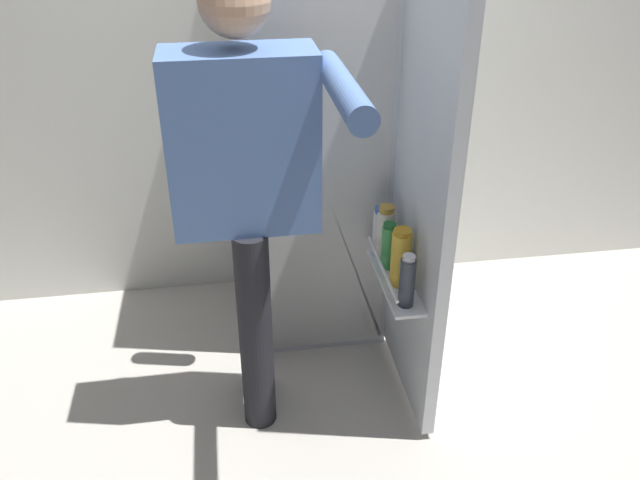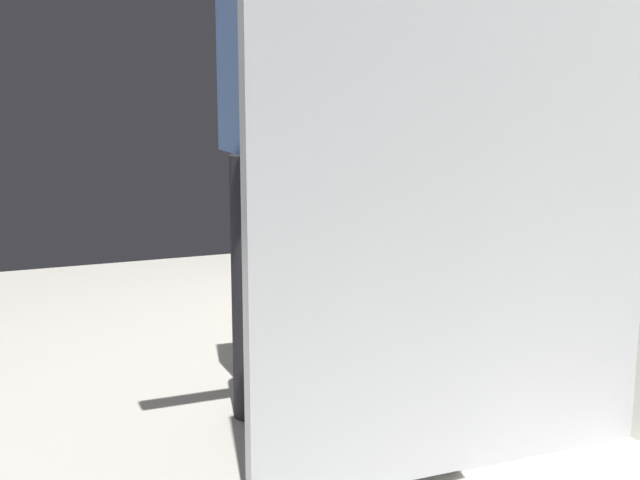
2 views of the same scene
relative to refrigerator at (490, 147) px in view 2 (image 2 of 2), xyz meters
name	(u,v)px [view 2 (image 2 of 2)]	position (x,y,z in m)	size (l,w,h in m)	color
ground_plane	(327,444)	(-0.02, -0.50, -0.83)	(5.47, 5.47, 0.00)	#B7B2A8
kitchen_wall	(601,16)	(-0.02, 0.39, 0.38)	(4.40, 0.10, 2.42)	silver
refrigerator	(490,147)	(0.00, 0.00, 0.00)	(0.63, 1.17, 1.67)	silver
person	(277,97)	(-0.30, -0.54, 0.14)	(0.55, 0.77, 1.62)	black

